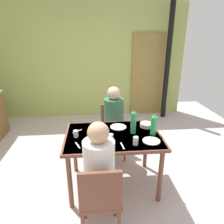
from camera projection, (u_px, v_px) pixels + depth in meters
name	position (u px, v px, depth m)	size (l,w,h in m)	color
ground_plane	(85.00, 178.00, 2.94)	(6.74, 6.74, 0.00)	#BEB0B3
wall_back	(86.00, 62.00, 4.88)	(4.80, 0.10, 2.68)	#A7B75E
door_wooden	(148.00, 76.00, 5.06)	(0.80, 0.05, 2.00)	olive
stove_pipe_column	(168.00, 63.00, 4.72)	(0.12, 0.12, 2.68)	black
dining_table	(113.00, 141.00, 2.59)	(1.20, 0.84, 0.76)	brown
chair_near_diner	(100.00, 198.00, 1.91)	(0.40, 0.40, 0.87)	brown
chair_far_diner	(113.00, 128.00, 3.38)	(0.40, 0.40, 0.87)	brown
person_near_diner	(99.00, 164.00, 1.94)	(0.30, 0.37, 0.77)	silver
person_far_diner	(114.00, 115.00, 3.15)	(0.30, 0.37, 0.77)	#3E604A
water_bottle_green_near	(134.00, 122.00, 2.55)	(0.07, 0.07, 0.31)	#2EA05A
water_bottle_green_far	(154.00, 125.00, 2.53)	(0.08, 0.08, 0.27)	green
serving_bowl_center	(146.00, 125.00, 2.77)	(0.17, 0.17, 0.06)	#F1DFC4
dinner_plate_near_left	(118.00, 127.00, 2.76)	(0.22, 0.22, 0.01)	white
dinner_plate_near_right	(151.00, 141.00, 2.39)	(0.21, 0.21, 0.01)	white
drinking_glass_by_near_diner	(111.00, 138.00, 2.37)	(0.06, 0.06, 0.10)	silver
drinking_glass_by_far_diner	(76.00, 134.00, 2.49)	(0.06, 0.06, 0.09)	silver
drinking_glass_spare_center	(136.00, 141.00, 2.31)	(0.06, 0.06, 0.10)	silver
bread_plate_sliced	(97.00, 137.00, 2.49)	(0.19, 0.19, 0.02)	#DBB77A
cutlery_knife_near	(78.00, 145.00, 2.31)	(0.15, 0.02, 0.00)	silver
cutlery_fork_near	(77.00, 131.00, 2.64)	(0.15, 0.02, 0.00)	silver
cutlery_knife_far	(99.00, 128.00, 2.74)	(0.15, 0.02, 0.00)	silver
cutlery_fork_far	(122.00, 146.00, 2.30)	(0.15, 0.02, 0.00)	silver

